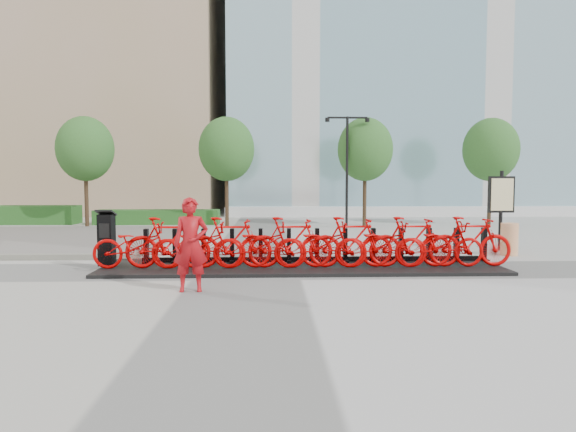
{
  "coord_description": "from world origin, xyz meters",
  "views": [
    {
      "loc": [
        0.52,
        -12.11,
        2.15
      ],
      "look_at": [
        1.0,
        1.5,
        1.2
      ],
      "focal_mm": 32.0,
      "sensor_mm": 36.0,
      "label": 1
    }
  ],
  "objects_px": {
    "kiosk": "(107,239)",
    "map_sign": "(501,198)",
    "construction_barrel": "(509,239)",
    "worker_red": "(191,245)",
    "bike_0": "(137,246)"
  },
  "relations": [
    {
      "from": "bike_0",
      "to": "kiosk",
      "type": "height_order",
      "value": "kiosk"
    },
    {
      "from": "kiosk",
      "to": "map_sign",
      "type": "relative_size",
      "value": 0.56
    },
    {
      "from": "construction_barrel",
      "to": "kiosk",
      "type": "bearing_deg",
      "value": -170.13
    },
    {
      "from": "kiosk",
      "to": "map_sign",
      "type": "height_order",
      "value": "map_sign"
    },
    {
      "from": "kiosk",
      "to": "worker_red",
      "type": "height_order",
      "value": "worker_red"
    },
    {
      "from": "map_sign",
      "to": "construction_barrel",
      "type": "bearing_deg",
      "value": -102.83
    },
    {
      "from": "bike_0",
      "to": "worker_red",
      "type": "distance_m",
      "value": 2.7
    },
    {
      "from": "worker_red",
      "to": "construction_barrel",
      "type": "height_order",
      "value": "worker_red"
    },
    {
      "from": "bike_0",
      "to": "kiosk",
      "type": "distance_m",
      "value": 0.95
    },
    {
      "from": "bike_0",
      "to": "kiosk",
      "type": "bearing_deg",
      "value": 62.62
    },
    {
      "from": "bike_0",
      "to": "map_sign",
      "type": "height_order",
      "value": "map_sign"
    },
    {
      "from": "worker_red",
      "to": "map_sign",
      "type": "bearing_deg",
      "value": 27.46
    },
    {
      "from": "construction_barrel",
      "to": "map_sign",
      "type": "relative_size",
      "value": 0.38
    },
    {
      "from": "bike_0",
      "to": "kiosk",
      "type": "xyz_separation_m",
      "value": [
        -0.84,
        0.44,
        0.11
      ]
    },
    {
      "from": "worker_red",
      "to": "construction_barrel",
      "type": "relative_size",
      "value": 1.97
    }
  ]
}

